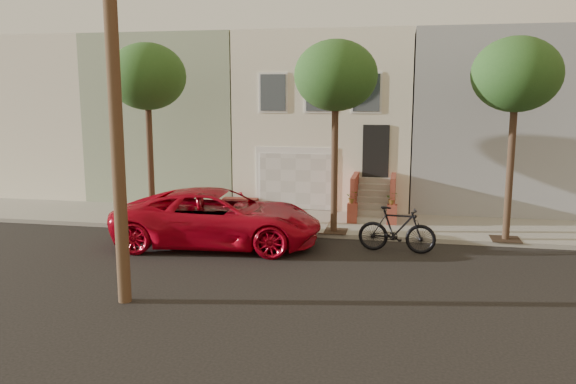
# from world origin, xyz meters

# --- Properties ---
(ground) EXTENTS (90.00, 90.00, 0.00)m
(ground) POSITION_xyz_m (0.00, 0.00, 0.00)
(ground) COLOR black
(ground) RESTS_ON ground
(sidewalk) EXTENTS (40.00, 3.70, 0.15)m
(sidewalk) POSITION_xyz_m (0.00, 5.35, 0.07)
(sidewalk) COLOR gray
(sidewalk) RESTS_ON ground
(house_row) EXTENTS (33.10, 11.70, 7.00)m
(house_row) POSITION_xyz_m (0.00, 11.19, 3.64)
(house_row) COLOR silver
(house_row) RESTS_ON sidewalk
(tree_left) EXTENTS (2.70, 2.57, 6.30)m
(tree_left) POSITION_xyz_m (-5.50, 3.90, 5.26)
(tree_left) COLOR #2D2116
(tree_left) RESTS_ON sidewalk
(tree_mid) EXTENTS (2.70, 2.57, 6.30)m
(tree_mid) POSITION_xyz_m (1.00, 3.90, 5.26)
(tree_mid) COLOR #2D2116
(tree_mid) RESTS_ON sidewalk
(tree_right) EXTENTS (2.70, 2.57, 6.30)m
(tree_right) POSITION_xyz_m (6.50, 3.90, 5.26)
(tree_right) COLOR #2D2116
(tree_right) RESTS_ON sidewalk
(pickup_truck) EXTENTS (6.63, 3.49, 1.78)m
(pickup_truck) POSITION_xyz_m (-2.40, 1.95, 0.89)
(pickup_truck) COLOR #B4061A
(pickup_truck) RESTS_ON ground
(motorcycle) EXTENTS (2.36, 0.87, 1.39)m
(motorcycle) POSITION_xyz_m (3.10, 2.24, 0.70)
(motorcycle) COLOR black
(motorcycle) RESTS_ON ground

